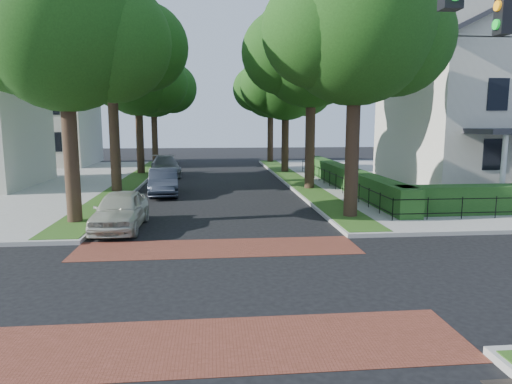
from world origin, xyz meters
TOP-DOWN VIEW (x-y plane):
  - ground at (0.00, 0.00)m, footprint 120.00×120.00m
  - sidewalk_ne at (19.50, 19.00)m, footprint 30.00×30.00m
  - crosswalk_far at (0.00, 3.20)m, footprint 9.00×2.20m
  - crosswalk_near at (0.00, -3.20)m, footprint 9.00×2.20m
  - grass_strip_ne at (5.40, 19.10)m, footprint 1.60×29.80m
  - grass_strip_nw at (-5.40, 19.10)m, footprint 1.60×29.80m
  - tree_right_near at (5.60, 7.24)m, footprint 7.75×6.67m
  - tree_right_mid at (5.61, 15.25)m, footprint 8.25×7.09m
  - tree_right_far at (5.60, 24.22)m, footprint 7.25×6.23m
  - tree_right_back at (5.60, 33.23)m, footprint 7.50×6.45m
  - tree_left_near at (-5.40, 7.23)m, footprint 7.50×6.45m
  - tree_left_mid at (-5.39, 15.24)m, footprint 8.00×6.88m
  - tree_left_far at (-5.40, 24.22)m, footprint 7.00×6.02m
  - tree_left_back at (-5.40, 33.24)m, footprint 7.75×6.66m
  - hedge_main_road at (7.70, 15.00)m, footprint 1.00×18.00m
  - fence_main_road at (6.90, 15.00)m, footprint 0.06×18.00m
  - house_victorian at (17.51, 15.92)m, footprint 13.00×13.05m
  - house_left_far at (-15.49, 31.99)m, footprint 10.00×9.00m
  - parked_car_front at (-3.60, 6.20)m, footprint 1.75×4.26m
  - parked_car_middle at (-2.82, 14.27)m, footprint 1.92×4.51m
  - parked_car_rear at (-3.60, 23.18)m, footprint 2.78×5.31m

SIDE VIEW (x-z plane):
  - ground at x=0.00m, z-range 0.00..0.00m
  - crosswalk_far at x=0.00m, z-range 0.00..0.01m
  - crosswalk_near at x=0.00m, z-range 0.00..0.01m
  - sidewalk_ne at x=19.50m, z-range 0.00..0.15m
  - grass_strip_ne at x=5.40m, z-range 0.15..0.17m
  - grass_strip_nw at x=-5.40m, z-range 0.15..0.17m
  - fence_main_road at x=6.90m, z-range 0.15..1.05m
  - parked_car_front at x=-3.60m, z-range 0.00..1.44m
  - parked_car_middle at x=-2.82m, z-range 0.00..1.45m
  - parked_car_rear at x=-3.60m, z-range 0.00..1.47m
  - hedge_main_road at x=7.70m, z-range 0.15..1.35m
  - house_left_far at x=-15.49m, z-range -0.03..10.11m
  - house_victorian at x=17.51m, z-range -0.22..12.26m
  - tree_right_far at x=5.60m, z-range 2.04..11.78m
  - tree_left_far at x=-5.40m, z-range 2.19..12.05m
  - tree_right_back at x=5.60m, z-range 2.17..12.37m
  - tree_left_near at x=-5.40m, z-range 2.17..12.37m
  - tree_left_back at x=-5.40m, z-range 2.19..12.63m
  - tree_right_near at x=5.60m, z-range 2.30..12.96m
  - tree_right_mid at x=5.61m, z-range 2.38..13.60m
  - tree_left_mid at x=-5.39m, z-range 2.60..14.08m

